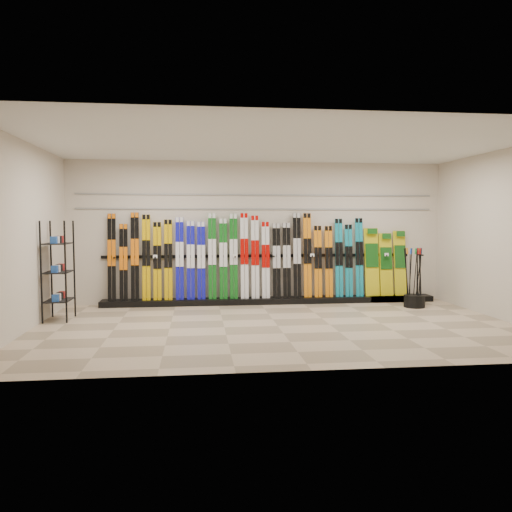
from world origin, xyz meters
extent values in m
plane|color=gray|center=(0.00, 0.00, 0.00)|extent=(8.00, 8.00, 0.00)
plane|color=beige|center=(0.00, 2.50, 1.50)|extent=(8.00, 0.00, 8.00)
plane|color=beige|center=(-4.00, 0.00, 1.50)|extent=(0.00, 5.00, 5.00)
plane|color=beige|center=(4.00, 0.00, 1.50)|extent=(0.00, 5.00, 5.00)
plane|color=silver|center=(0.00, 0.00, 3.00)|extent=(8.00, 8.00, 0.00)
cube|color=black|center=(0.22, 2.28, 0.06)|extent=(8.00, 0.40, 0.12)
cube|color=black|center=(-3.06, 2.31, 1.01)|extent=(0.17, 0.18, 1.78)
cube|color=black|center=(-2.82, 2.30, 0.90)|extent=(0.17, 0.16, 1.57)
cube|color=black|center=(-2.59, 2.31, 1.02)|extent=(0.17, 0.18, 1.80)
cube|color=#D6A704|center=(-2.36, 2.31, 1.00)|extent=(0.17, 0.18, 1.76)
cube|color=#D6A704|center=(-2.14, 2.30, 0.92)|extent=(0.17, 0.16, 1.60)
cube|color=#D6A704|center=(-1.92, 2.31, 0.95)|extent=(0.17, 0.17, 1.66)
cube|color=#1111A9|center=(-1.69, 2.31, 0.97)|extent=(0.17, 0.17, 1.70)
cube|color=#1111A9|center=(-1.46, 2.31, 0.93)|extent=(0.17, 0.17, 1.63)
cube|color=#1111A9|center=(-1.24, 2.30, 0.92)|extent=(0.17, 0.17, 1.61)
cube|color=#115D17|center=(-1.01, 2.31, 1.01)|extent=(0.17, 0.18, 1.79)
cube|color=#115D17|center=(-0.78, 2.31, 0.96)|extent=(0.17, 0.17, 1.68)
cube|color=#115D17|center=(-0.57, 2.31, 1.01)|extent=(0.17, 0.18, 1.78)
cube|color=silver|center=(-0.34, 2.31, 1.02)|extent=(0.17, 0.18, 1.79)
cube|color=silver|center=(-0.11, 2.31, 0.99)|extent=(0.17, 0.18, 1.74)
cube|color=silver|center=(0.11, 2.30, 0.92)|extent=(0.17, 0.17, 1.61)
cube|color=black|center=(0.34, 2.30, 0.91)|extent=(0.17, 0.16, 1.57)
cube|color=black|center=(0.56, 2.30, 0.91)|extent=(0.17, 0.16, 1.58)
cube|color=black|center=(0.79, 2.31, 1.02)|extent=(0.17, 0.18, 1.80)
cube|color=orange|center=(1.01, 2.31, 1.01)|extent=(0.17, 0.18, 1.79)
cube|color=orange|center=(1.24, 2.30, 0.88)|extent=(0.17, 0.16, 1.52)
cube|color=orange|center=(1.48, 2.30, 0.88)|extent=(0.17, 0.16, 1.52)
cube|color=#117D93|center=(1.70, 2.31, 0.96)|extent=(0.17, 0.17, 1.67)
cube|color=#117D93|center=(1.92, 2.30, 0.89)|extent=(0.17, 0.16, 1.55)
cube|color=#117D93|center=(2.15, 2.31, 0.96)|extent=(0.17, 0.17, 1.69)
cube|color=gold|center=(2.45, 2.35, 0.85)|extent=(0.31, 0.23, 1.47)
cube|color=gold|center=(2.77, 2.35, 0.80)|extent=(0.29, 0.21, 1.36)
cube|color=gold|center=(3.09, 2.35, 0.82)|extent=(0.27, 0.22, 1.41)
cube|color=black|center=(-3.75, 0.96, 0.87)|extent=(0.40, 0.60, 1.75)
cylinder|color=black|center=(3.04, 1.48, 0.12)|extent=(0.42, 0.42, 0.25)
cylinder|color=black|center=(2.91, 1.57, 0.61)|extent=(0.13, 0.05, 1.18)
cylinder|color=black|center=(3.14, 1.47, 0.61)|extent=(0.03, 0.12, 1.18)
cylinder|color=black|center=(3.19, 1.54, 0.61)|extent=(0.07, 0.05, 1.18)
cylinder|color=black|center=(3.13, 1.50, 0.61)|extent=(0.13, 0.02, 1.18)
cylinder|color=black|center=(3.09, 1.45, 0.61)|extent=(0.02, 0.12, 1.18)
cylinder|color=black|center=(2.89, 1.54, 0.61)|extent=(0.10, 0.04, 1.18)
cylinder|color=black|center=(2.95, 1.48, 0.61)|extent=(0.10, 0.10, 1.18)
cylinder|color=black|center=(3.02, 1.42, 0.61)|extent=(0.03, 0.13, 1.18)
cylinder|color=black|center=(3.12, 1.43, 0.61)|extent=(0.04, 0.15, 1.17)
cylinder|color=black|center=(3.00, 1.62, 0.61)|extent=(0.06, 0.14, 1.18)
cylinder|color=black|center=(3.09, 1.49, 0.61)|extent=(0.05, 0.07, 1.18)
cylinder|color=black|center=(3.15, 1.60, 0.61)|extent=(0.02, 0.06, 1.18)
cube|color=gray|center=(0.00, 2.48, 2.00)|extent=(7.60, 0.02, 0.03)
cube|color=gray|center=(0.00, 2.48, 2.30)|extent=(7.60, 0.02, 0.03)
camera|label=1|loc=(-1.31, -8.09, 1.74)|focal=35.00mm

